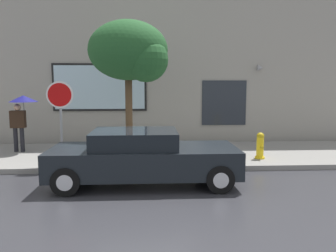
# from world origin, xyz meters

# --- Properties ---
(ground_plane) EXTENTS (60.00, 60.00, 0.00)m
(ground_plane) POSITION_xyz_m (0.00, 0.00, 0.00)
(ground_plane) COLOR #333338
(sidewalk) EXTENTS (20.00, 4.00, 0.15)m
(sidewalk) POSITION_xyz_m (0.00, 3.00, 0.07)
(sidewalk) COLOR gray
(sidewalk) RESTS_ON ground
(building_facade) EXTENTS (20.00, 0.67, 7.00)m
(building_facade) POSITION_xyz_m (-0.01, 5.50, 3.48)
(building_facade) COLOR #9E998E
(building_facade) RESTS_ON ground
(parked_car) EXTENTS (4.50, 1.89, 1.32)m
(parked_car) POSITION_xyz_m (0.04, -0.02, 0.67)
(parked_car) COLOR black
(parked_car) RESTS_ON ground
(fire_hydrant) EXTENTS (0.30, 0.44, 0.82)m
(fire_hydrant) POSITION_xyz_m (3.62, 1.91, 0.55)
(fire_hydrant) COLOR yellow
(fire_hydrant) RESTS_ON sidewalk
(pedestrian_with_umbrella) EXTENTS (0.94, 0.94, 1.92)m
(pedestrian_with_umbrella) POSITION_xyz_m (-4.10, 3.41, 1.66)
(pedestrian_with_umbrella) COLOR black
(pedestrian_with_umbrella) RESTS_ON sidewalk
(street_tree) EXTENTS (2.41, 2.05, 4.21)m
(street_tree) POSITION_xyz_m (-0.31, 2.22, 3.37)
(street_tree) COLOR #4C3823
(street_tree) RESTS_ON sidewalk
(stop_sign) EXTENTS (0.76, 0.10, 2.37)m
(stop_sign) POSITION_xyz_m (-2.32, 1.58, 1.82)
(stop_sign) COLOR gray
(stop_sign) RESTS_ON sidewalk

